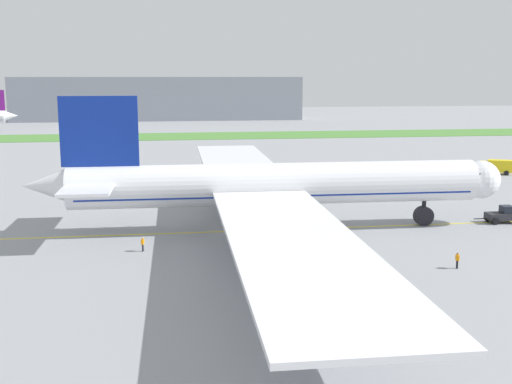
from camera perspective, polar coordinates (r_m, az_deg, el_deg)
name	(u,v)px	position (r m, az deg, el deg)	size (l,w,h in m)	color
ground_plane	(237,232)	(76.07, -1.74, -3.62)	(600.00, 600.00, 0.00)	gray
apron_taxi_line	(237,231)	(76.46, -1.77, -3.54)	(280.00, 0.36, 0.01)	yellow
grass_median_strip	(193,136)	(197.69, -5.72, 5.05)	(320.00, 24.00, 0.10)	#4C8438
airliner_foreground	(269,185)	(75.93, 1.17, 0.61)	(57.97, 93.61, 16.24)	white
pushback_tug	(503,215)	(86.52, 21.39, -1.95)	(5.77, 2.39, 2.18)	#26262B
ground_crew_wingwalker_port	(244,208)	(84.79, -1.07, -1.45)	(0.56, 0.36, 1.65)	black
ground_crew_marshaller_front	(143,243)	(68.62, -10.19, -4.53)	(0.35, 0.53, 1.56)	black
ground_crew_wingwalker_starboard	(457,259)	(64.71, 17.72, -5.76)	(0.25, 0.56, 1.61)	black
service_truck_baggage_loader	(496,166)	(128.79, 20.87, 2.19)	(6.18, 4.50, 2.72)	yellow
service_truck_fuel_bowser	(230,170)	(114.81, -2.33, 2.01)	(5.03, 3.40, 3.10)	black
terminal_building	(159,98)	(273.65, -8.72, 8.34)	(119.71, 20.00, 18.00)	gray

